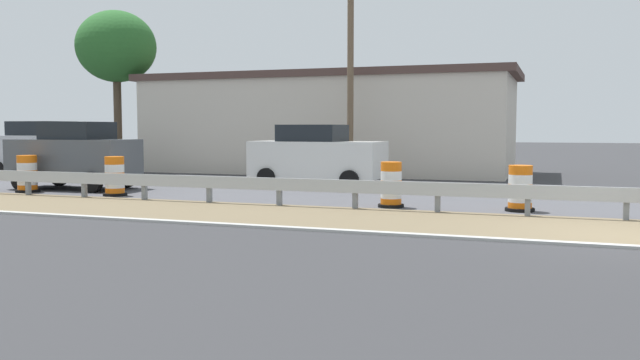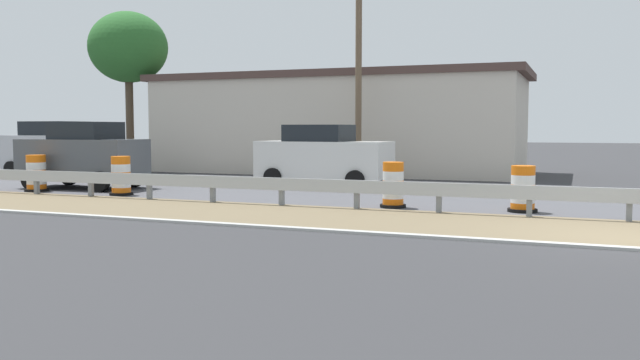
# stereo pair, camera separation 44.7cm
# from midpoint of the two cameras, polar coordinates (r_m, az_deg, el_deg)

# --- Properties ---
(ground_plane) EXTENTS (160.00, 160.00, 0.00)m
(ground_plane) POSITION_cam_midpoint_polar(r_m,az_deg,el_deg) (13.35, 24.05, -4.46)
(ground_plane) COLOR #333335
(median_dirt_strip) EXTENTS (3.76, 120.00, 0.01)m
(median_dirt_strip) POSITION_cam_midpoint_polar(r_m,az_deg,el_deg) (14.02, 23.84, -4.03)
(median_dirt_strip) COLOR #706047
(median_dirt_strip) RESTS_ON ground
(far_lane_asphalt) EXTENTS (6.63, 120.00, 0.00)m
(far_lane_asphalt) POSITION_cam_midpoint_polar(r_m,az_deg,el_deg) (19.16, 22.73, -1.79)
(far_lane_asphalt) COLOR #4C4C51
(far_lane_asphalt) RESTS_ON ground
(curb_near_edge) EXTENTS (0.20, 120.00, 0.11)m
(curb_near_edge) POSITION_cam_midpoint_polar(r_m,az_deg,el_deg) (12.07, 24.51, -5.38)
(curb_near_edge) COLOR #ADADA8
(curb_near_edge) RESTS_ON ground
(guardrail_median) EXTENTS (0.18, 58.93, 0.71)m
(guardrail_median) POSITION_cam_midpoint_polar(r_m,az_deg,el_deg) (15.57, 16.61, -1.11)
(guardrail_median) COLOR #ADB2B7
(guardrail_median) RESTS_ON ground
(traffic_barrel_nearest) EXTENTS (0.69, 0.69, 1.10)m
(traffic_barrel_nearest) POSITION_cam_midpoint_polar(r_m,az_deg,el_deg) (16.46, 16.04, -0.87)
(traffic_barrel_nearest) COLOR orange
(traffic_barrel_nearest) RESTS_ON ground
(traffic_barrel_close) EXTENTS (0.65, 0.65, 1.14)m
(traffic_barrel_close) POSITION_cam_midpoint_polar(r_m,az_deg,el_deg) (16.67, 5.35, -0.58)
(traffic_barrel_close) COLOR orange
(traffic_barrel_close) RESTS_ON ground
(traffic_barrel_mid) EXTENTS (0.69, 0.69, 1.15)m
(traffic_barrel_mid) POSITION_cam_midpoint_polar(r_m,az_deg,el_deg) (20.39, -17.79, 0.17)
(traffic_barrel_mid) COLOR orange
(traffic_barrel_mid) RESTS_ON ground
(traffic_barrel_far) EXTENTS (0.73, 0.73, 1.14)m
(traffic_barrel_far) POSITION_cam_midpoint_polar(r_m,az_deg,el_deg) (22.50, -24.33, 0.36)
(traffic_barrel_far) COLOR orange
(traffic_barrel_far) RESTS_ON ground
(car_trailing_near_lane) EXTENTS (2.17, 4.54, 2.09)m
(car_trailing_near_lane) POSITION_cam_midpoint_polar(r_m,az_deg,el_deg) (22.54, -0.86, 2.11)
(car_trailing_near_lane) COLOR silver
(car_trailing_near_lane) RESTS_ON ground
(car_mid_far_lane) EXTENTS (2.18, 4.69, 2.24)m
(car_mid_far_lane) POSITION_cam_midpoint_polar(r_m,az_deg,el_deg) (29.09, -22.85, 2.45)
(car_mid_far_lane) COLOR silver
(car_mid_far_lane) RESTS_ON ground
(car_distant_b) EXTENTS (2.14, 4.08, 2.17)m
(car_distant_b) POSITION_cam_midpoint_polar(r_m,az_deg,el_deg) (23.02, -20.81, 1.96)
(car_distant_b) COLOR #4C5156
(car_distant_b) RESTS_ON ground
(roadside_shop_near) EXTENTS (6.41, 16.55, 4.35)m
(roadside_shop_near) POSITION_cam_midpoint_polar(r_m,az_deg,el_deg) (29.97, 0.28, 4.89)
(roadside_shop_near) COLOR beige
(roadside_shop_near) RESTS_ON ground
(utility_pole_near) EXTENTS (0.24, 1.80, 8.42)m
(utility_pole_near) POSITION_cam_midpoint_polar(r_m,az_deg,el_deg) (25.35, 2.12, 9.90)
(utility_pole_near) COLOR brown
(utility_pole_near) RESTS_ON ground
(tree_roadside) EXTENTS (3.61, 3.61, 7.32)m
(tree_roadside) POSITION_cam_midpoint_polar(r_m,az_deg,el_deg) (32.45, -17.46, 10.79)
(tree_roadside) COLOR #4C3D2D
(tree_roadside) RESTS_ON ground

